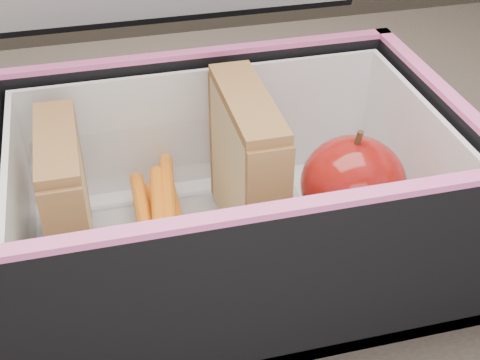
# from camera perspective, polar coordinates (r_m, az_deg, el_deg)

# --- Properties ---
(kitchen_table) EXTENTS (1.20, 0.80, 0.75)m
(kitchen_table) POSITION_cam_1_polar(r_m,az_deg,el_deg) (0.59, -1.33, -11.33)
(kitchen_table) COLOR #63574C
(kitchen_table) RESTS_ON ground
(lunch_bag) EXTENTS (0.32, 0.29, 0.31)m
(lunch_bag) POSITION_cam_1_polar(r_m,az_deg,el_deg) (0.47, -1.03, -0.07)
(lunch_bag) COLOR black
(lunch_bag) RESTS_ON kitchen_table
(plastic_tub) EXTENTS (0.17, 0.12, 0.07)m
(plastic_tub) POSITION_cam_1_polar(r_m,az_deg,el_deg) (0.48, -6.71, -2.77)
(plastic_tub) COLOR white
(plastic_tub) RESTS_ON lunch_bag
(sandwich_left) EXTENTS (0.03, 0.09, 0.11)m
(sandwich_left) POSITION_cam_1_polar(r_m,az_deg,el_deg) (0.46, -14.53, -1.91)
(sandwich_left) COLOR tan
(sandwich_left) RESTS_ON plastic_tub
(sandwich_right) EXTENTS (0.03, 0.11, 0.12)m
(sandwich_right) POSITION_cam_1_polar(r_m,az_deg,el_deg) (0.47, 0.60, 0.86)
(sandwich_right) COLOR tan
(sandwich_right) RESTS_ON plastic_tub
(carrot_sticks) EXTENTS (0.04, 0.11, 0.03)m
(carrot_sticks) POSITION_cam_1_polar(r_m,az_deg,el_deg) (0.50, -6.79, -2.91)
(carrot_sticks) COLOR orange
(carrot_sticks) RESTS_ON plastic_tub
(paper_napkin) EXTENTS (0.08, 0.08, 0.01)m
(paper_napkin) POSITION_cam_1_polar(r_m,az_deg,el_deg) (0.52, 8.82, -3.36)
(paper_napkin) COLOR white
(paper_napkin) RESTS_ON lunch_bag
(red_apple) EXTENTS (0.10, 0.10, 0.08)m
(red_apple) POSITION_cam_1_polar(r_m,az_deg,el_deg) (0.49, 9.62, -0.38)
(red_apple) COLOR #810B00
(red_apple) RESTS_ON paper_napkin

